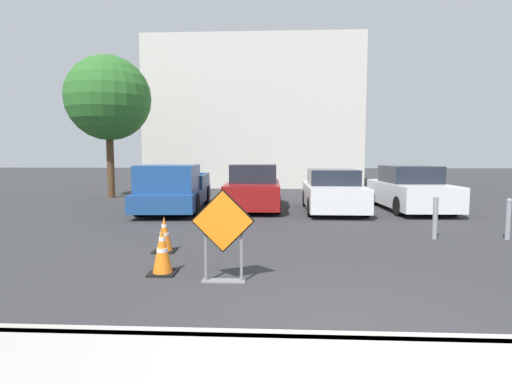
% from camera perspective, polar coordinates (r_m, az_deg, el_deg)
% --- Properties ---
extents(ground_plane, '(96.00, 96.00, 0.00)m').
position_cam_1_polar(ground_plane, '(13.96, 5.96, -2.63)').
color(ground_plane, '#333335').
extents(curb_lip, '(23.12, 0.20, 0.14)m').
position_cam_1_polar(curb_lip, '(4.30, 13.64, -20.13)').
color(curb_lip, '#ADAAA3').
rests_on(curb_lip, ground_plane).
extents(road_closed_sign, '(0.95, 0.20, 1.41)m').
position_cam_1_polar(road_closed_sign, '(5.96, -4.74, -5.55)').
color(road_closed_sign, black).
rests_on(road_closed_sign, ground_plane).
extents(traffic_cone_nearest, '(0.43, 0.43, 0.78)m').
position_cam_1_polar(traffic_cone_nearest, '(6.63, -13.24, -8.16)').
color(traffic_cone_nearest, black).
rests_on(traffic_cone_nearest, ground_plane).
extents(traffic_cone_second, '(0.43, 0.43, 0.71)m').
position_cam_1_polar(traffic_cone_second, '(8.13, -12.98, -5.94)').
color(traffic_cone_second, black).
rests_on(traffic_cone_second, ground_plane).
extents(pickup_truck, '(2.28, 5.51, 1.60)m').
position_cam_1_polar(pickup_truck, '(14.02, -11.64, 0.28)').
color(pickup_truck, navy).
rests_on(pickup_truck, ground_plane).
extents(parked_car_nearest, '(1.91, 4.40, 1.59)m').
position_cam_1_polar(parked_car_nearest, '(14.35, -0.33, 0.51)').
color(parked_car_nearest, maroon).
rests_on(parked_car_nearest, ground_plane).
extents(parked_car_second, '(1.90, 4.12, 1.43)m').
position_cam_1_polar(parked_car_second, '(13.86, 10.90, 0.02)').
color(parked_car_second, white).
rests_on(parked_car_second, ground_plane).
extents(parked_car_third, '(2.00, 4.52, 1.54)m').
position_cam_1_polar(parked_car_third, '(14.92, 21.13, 0.29)').
color(parked_car_third, white).
rests_on(parked_car_third, ground_plane).
extents(bollard_nearest, '(0.12, 0.12, 1.00)m').
position_cam_1_polar(bollard_nearest, '(9.95, 24.24, -3.17)').
color(bollard_nearest, gray).
rests_on(bollard_nearest, ground_plane).
extents(bollard_second, '(0.12, 0.12, 0.95)m').
position_cam_1_polar(bollard_second, '(10.65, 32.36, -3.14)').
color(bollard_second, gray).
rests_on(bollard_second, ground_plane).
extents(building_facade_backdrop, '(12.80, 5.00, 8.82)m').
position_cam_1_polar(building_facade_backdrop, '(25.53, -0.26, 10.86)').
color(building_facade_backdrop, beige).
rests_on(building_facade_backdrop, ground_plane).
extents(street_tree_behind_lot, '(3.72, 3.72, 6.31)m').
position_cam_1_polar(street_tree_behind_lot, '(19.36, -20.34, 12.40)').
color(street_tree_behind_lot, '#513823').
rests_on(street_tree_behind_lot, ground_plane).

